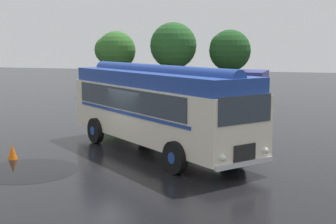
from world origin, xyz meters
name	(u,v)px	position (x,y,z in m)	size (l,w,h in m)	color
ground_plane	(134,151)	(0.00, 0.00, 0.00)	(120.00, 120.00, 0.00)	black
vintage_bus	(157,105)	(0.90, 0.28, 1.89)	(9.44, 8.16, 3.49)	silver
car_near_left	(164,94)	(-3.08, 13.67, 0.85)	(2.39, 4.39, 1.66)	silver
car_mid_left	(201,95)	(-0.56, 13.97, 0.85)	(2.21, 4.32, 1.66)	maroon
box_van	(249,88)	(2.67, 14.41, 1.36)	(2.39, 5.80, 2.50)	navy
tree_far_left	(114,51)	(-9.29, 19.20, 3.80)	(3.40, 3.26, 5.42)	#4C3823
tree_left_of_centre	(173,46)	(-4.22, 19.59, 4.16)	(3.78, 3.78, 6.10)	#4C3823
tree_centre	(229,50)	(0.08, 20.91, 3.87)	(3.40, 3.40, 5.51)	#4C3823
traffic_cone	(12,152)	(-3.87, -2.54, 0.28)	(0.36, 0.36, 0.55)	orange
puddle_patch	(28,170)	(-2.36, -3.77, 0.00)	(3.36, 3.36, 0.01)	black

